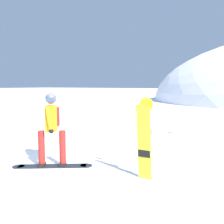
{
  "coord_description": "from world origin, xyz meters",
  "views": [
    {
      "loc": [
        4.42,
        -4.7,
        1.88
      ],
      "look_at": [
        0.11,
        2.59,
        1.0
      ],
      "focal_mm": 41.17,
      "sensor_mm": 36.0,
      "label": 1
    }
  ],
  "objects": [
    {
      "name": "snowboarder_main",
      "position": [
        0.26,
        -0.38,
        0.92
      ],
      "size": [
        1.58,
        1.14,
        1.71
      ],
      "color": "black",
      "rests_on": "ground"
    },
    {
      "name": "ground_plane",
      "position": [
        0.0,
        0.0,
        0.0
      ],
      "size": [
        300.0,
        300.0,
        0.0
      ],
      "primitive_type": "plane",
      "color": "white"
    },
    {
      "name": "spare_snowboard",
      "position": [
        2.44,
        -0.09,
        0.84
      ],
      "size": [
        0.28,
        0.21,
        1.65
      ],
      "color": "yellow",
      "rests_on": "ground"
    }
  ]
}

